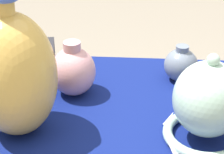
{
  "coord_description": "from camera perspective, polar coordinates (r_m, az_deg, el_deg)",
  "views": [
    {
      "loc": [
        0.05,
        -0.9,
        1.33
      ],
      "look_at": [
        -0.01,
        -0.07,
        0.86
      ],
      "focal_mm": 70.0,
      "sensor_mm": 36.0,
      "label": 1
    }
  ],
  "objects": [
    {
      "name": "jar_round_slate",
      "position": [
        1.2,
        9.0,
        1.61
      ],
      "size": [
        0.09,
        0.09,
        0.1
      ],
      "color": "slate",
      "rests_on": "display_table"
    },
    {
      "name": "mosaic_tile_box",
      "position": [
        1.23,
        -10.92,
        1.96
      ],
      "size": [
        0.17,
        0.16,
        0.08
      ],
      "rotation": [
        0.0,
        0.0,
        0.18
      ],
      "color": "#232328",
      "rests_on": "display_table"
    },
    {
      "name": "display_table",
      "position": [
        1.11,
        0.55,
        -8.66
      ],
      "size": [
        1.26,
        0.58,
        0.73
      ],
      "color": "brown",
      "rests_on": "ground_plane"
    },
    {
      "name": "vase_tall_bulbous",
      "position": [
        0.95,
        -12.67,
        0.31
      ],
      "size": [
        0.19,
        0.19,
        0.33
      ],
      "color": "gold",
      "rests_on": "display_table"
    },
    {
      "name": "jar_round_rose",
      "position": [
        1.12,
        -5.1,
        0.82
      ],
      "size": [
        0.12,
        0.12,
        0.15
      ],
      "color": "#D19399",
      "rests_on": "display_table"
    },
    {
      "name": "vase_dome_bell",
      "position": [
        0.95,
        12.38,
        -3.55
      ],
      "size": [
        0.19,
        0.2,
        0.21
      ],
      "color": "#A8CCB7",
      "rests_on": "display_table"
    }
  ]
}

